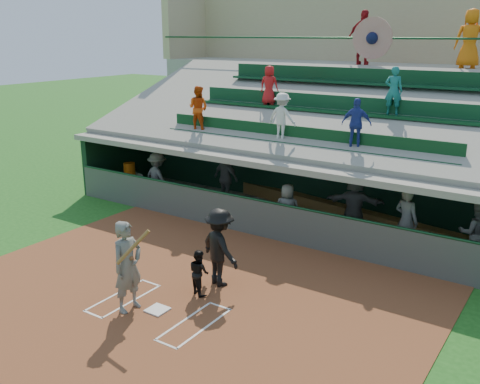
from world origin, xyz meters
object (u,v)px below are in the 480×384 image
Objects in this scene: home_plate at (157,310)px; batter_at_plate at (128,266)px; catcher at (199,272)px; white_table at (132,183)px; water_cooler at (129,169)px.

home_plate is 0.21× the size of batter_at_plate.
batter_at_plate is at bearing 82.19° from catcher.
catcher reaches higher than white_table.
water_cooler is at bearing 138.26° from home_plate.
home_plate is at bearing -41.74° from water_cooler.
white_table is (-6.37, 6.52, -0.66)m from batter_at_plate.
white_table is at bearing 137.88° from home_plate.
home_plate is 0.56× the size of white_table.
catcher is 8.82m from white_table.
home_plate is 9.32m from white_table.
catcher is 2.51× the size of water_cooler.
batter_at_plate is 1.69m from catcher.
batter_at_plate is 4.73× the size of water_cooler.
water_cooler is (-0.04, -0.04, 0.55)m from white_table.
home_plate is 1.17m from batter_at_plate.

